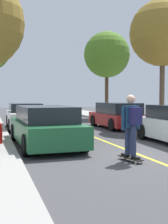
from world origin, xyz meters
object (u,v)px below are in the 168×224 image
parked_car_left_near (25,116)px  street_tree_right_near (107,55)px  skateboard (130,158)px  skateboarder (131,122)px  parked_car_left_nearest (45,126)px  street_tree_right_nearest (163,33)px  parked_car_right_near (117,116)px

parked_car_left_near → street_tree_right_near: street_tree_right_near is taller
parked_car_left_near → skateboard: 9.24m
skateboarder → parked_car_left_nearest: bearing=118.8°
street_tree_right_near → skateboard: bearing=-109.3°
parked_car_left_near → street_tree_right_nearest: street_tree_right_nearest is taller
parked_car_left_nearest → street_tree_right_near: 14.37m
street_tree_right_nearest → street_tree_right_near: (0.00, 7.95, -0.09)m
parked_car_right_near → street_tree_right_nearest: 4.94m
street_tree_right_nearest → skateboarder: size_ratio=4.06×
skateboarder → street_tree_right_nearest: bearing=53.3°
parked_car_left_near → parked_car_right_near: (4.72, -1.28, 0.02)m
skateboard → skateboarder: (0.01, -0.03, 0.94)m
parked_car_right_near → skateboarder: skateboarder is taller
parked_car_left_near → parked_car_right_near: parked_car_right_near is taller
street_tree_right_nearest → skateboard: (-5.24, -6.98, -4.94)m
street_tree_right_near → parked_car_left_nearest: bearing=-120.4°
parked_car_left_near → skateboarder: skateboarder is taller
street_tree_right_nearest → street_tree_right_near: bearing=90.0°
parked_car_left_nearest → parked_car_left_near: (-0.00, 5.97, -0.02)m
parked_car_left_nearest → skateboard: size_ratio=5.40×
parked_car_left_nearest → skateboard: parked_car_left_nearest is taller
street_tree_right_near → skateboarder: bearing=-109.3°
parked_car_left_nearest → skateboarder: 3.58m
street_tree_right_nearest → skateboarder: 9.62m
parked_car_left_nearest → parked_car_left_near: size_ratio=1.07×
parked_car_left_nearest → street_tree_right_nearest: bearing=29.3°
parked_car_right_near → street_tree_right_nearest: size_ratio=0.61×
street_tree_right_nearest → skateboard: street_tree_right_nearest is taller
street_tree_right_near → parked_car_right_near: bearing=-107.2°
parked_car_left_nearest → parked_car_right_near: size_ratio=1.15×
parked_car_left_nearest → skateboarder: skateboarder is taller
parked_car_right_near → parked_car_left_nearest: bearing=-135.2°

